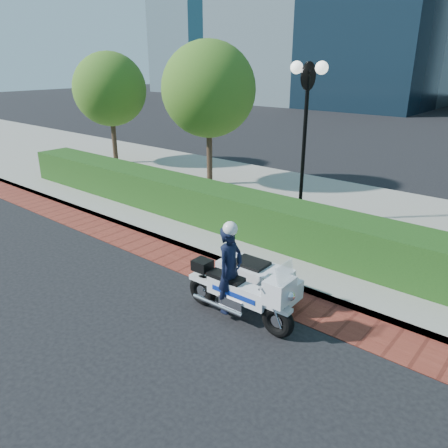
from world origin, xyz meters
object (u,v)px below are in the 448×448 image
Objects in this scene: lamppost at (306,119)px; tree_a at (110,89)px; police_motorcycle at (245,280)px; tree_b at (209,90)px.

lamppost is 0.92× the size of tree_a.
police_motorcycle is at bearing -26.70° from tree_a.
tree_a reaches higher than lamppost.
tree_b reaches higher than tree_a.
tree_a is 5.50m from tree_b.
tree_a is (-10.00, 1.30, 0.26)m from lamppost.
police_motorcycle is at bearing -43.97° from tree_b.
police_motorcycle is (5.99, -5.78, -2.80)m from tree_b.
lamppost is at bearing 106.89° from police_motorcycle.
lamppost is 1.85× the size of police_motorcycle.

